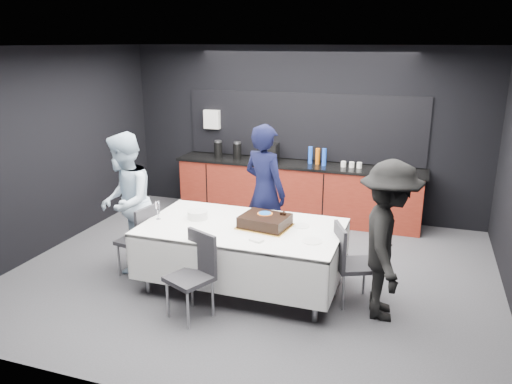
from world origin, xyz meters
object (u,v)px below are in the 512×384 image
(cake_assembly, at_px, (265,221))
(person_center, at_px, (265,192))
(champagne_flute, at_px, (158,207))
(party_table, at_px, (242,237))
(plate_stack, at_px, (198,215))
(chair_right, at_px, (349,259))
(person_right, at_px, (388,241))
(person_left, at_px, (125,202))
(chair_left, at_px, (142,236))
(chair_near, at_px, (195,269))

(cake_assembly, distance_m, person_center, 0.95)
(champagne_flute, bearing_deg, party_table, 6.16)
(plate_stack, xyz_separation_m, person_center, (0.57, 0.89, 0.09))
(cake_assembly, distance_m, chair_right, 1.04)
(party_table, bearing_deg, chair_right, 0.89)
(person_right, bearing_deg, champagne_flute, 82.20)
(person_right, bearing_deg, plate_stack, 77.82)
(party_table, relative_size, person_right, 1.35)
(champagne_flute, xyz_separation_m, chair_right, (2.30, 0.13, -0.40))
(party_table, distance_m, chair_right, 1.26)
(cake_assembly, height_order, chair_right, cake_assembly)
(cake_assembly, xyz_separation_m, person_right, (1.40, -0.18, 0.01))
(champagne_flute, xyz_separation_m, person_left, (-0.55, 0.14, -0.05))
(plate_stack, distance_m, champagne_flute, 0.49)
(party_table, bearing_deg, person_right, -4.34)
(plate_stack, relative_size, chair_right, 0.26)
(chair_right, xyz_separation_m, person_center, (-1.28, 0.93, 0.38))
(plate_stack, relative_size, person_left, 0.14)
(champagne_flute, xyz_separation_m, person_right, (2.71, -0.01, -0.08))
(chair_right, height_order, person_right, person_right)
(person_right, bearing_deg, party_table, 78.14)
(cake_assembly, height_order, plate_stack, cake_assembly)
(champagne_flute, height_order, chair_left, champagne_flute)
(cake_assembly, relative_size, champagne_flute, 2.81)
(plate_stack, relative_size, person_center, 0.13)
(plate_stack, distance_m, chair_near, 0.94)
(chair_near, distance_m, person_right, 2.05)
(party_table, bearing_deg, chair_left, -174.75)
(person_right, bearing_deg, chair_right, 62.96)
(party_table, distance_m, person_right, 1.68)
(cake_assembly, distance_m, plate_stack, 0.87)
(cake_assembly, bearing_deg, party_table, -169.21)
(party_table, xyz_separation_m, champagne_flute, (-1.05, -0.11, 0.30))
(person_center, height_order, person_right, person_center)
(chair_left, xyz_separation_m, person_center, (1.26, 1.07, 0.38))
(chair_left, bearing_deg, chair_right, 3.11)
(party_table, xyz_separation_m, person_left, (-1.59, 0.03, 0.25))
(person_left, bearing_deg, person_center, 97.01)
(champagne_flute, bearing_deg, chair_right, 3.30)
(chair_near, relative_size, person_center, 0.50)
(party_table, bearing_deg, plate_stack, 174.44)
(chair_left, height_order, person_right, person_right)
(cake_assembly, xyz_separation_m, chair_left, (-1.56, -0.17, -0.32))
(chair_left, bearing_deg, chair_near, -32.00)
(person_center, xyz_separation_m, person_left, (-1.56, -0.92, -0.03))
(chair_left, xyz_separation_m, chair_near, (1.04, -0.65, 0.00))
(chair_right, relative_size, person_right, 0.54)
(party_table, height_order, cake_assembly, cake_assembly)
(cake_assembly, relative_size, chair_left, 0.68)
(cake_assembly, height_order, person_center, person_center)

